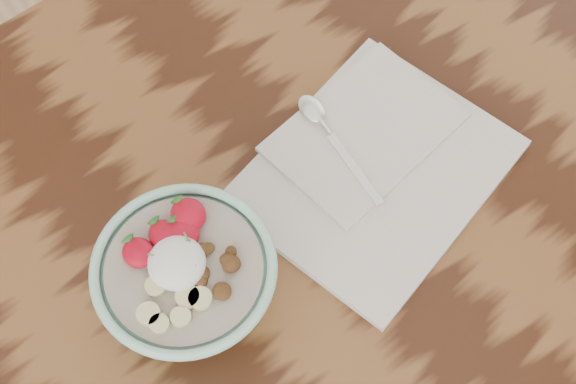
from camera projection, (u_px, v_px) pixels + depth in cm
name	position (u px, v px, depth cm)	size (l,w,h in cm)	color
table	(188.00, 341.00, 91.59)	(160.00, 90.00, 75.00)	#371A0D
breakfast_bowl	(187.00, 281.00, 78.53)	(17.80, 17.80, 12.17)	#A2D9C5
napkin	(373.00, 164.00, 90.59)	(32.75, 28.47, 1.76)	silver
spoon	(322.00, 123.00, 91.37)	(4.08, 16.40, 0.85)	silver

